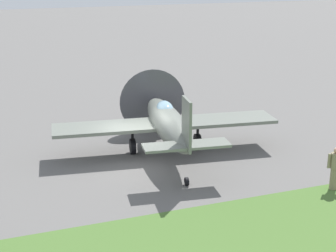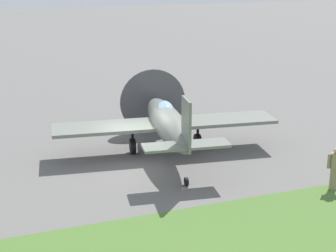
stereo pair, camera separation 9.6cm
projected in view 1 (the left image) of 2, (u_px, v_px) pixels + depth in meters
ground_plane at (136, 161)px, 23.08m from camera, size 160.00×160.00×0.00m
airplane_lead at (167, 122)px, 23.44m from camera, size 10.49×8.33×3.72m
ground_crew_chief at (335, 167)px, 19.98m from camera, size 0.61×0.38×1.73m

